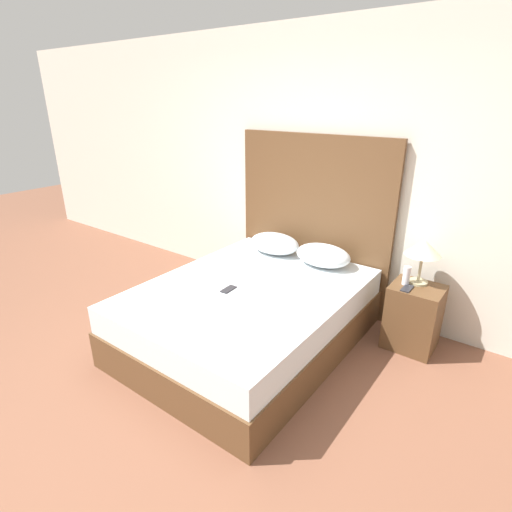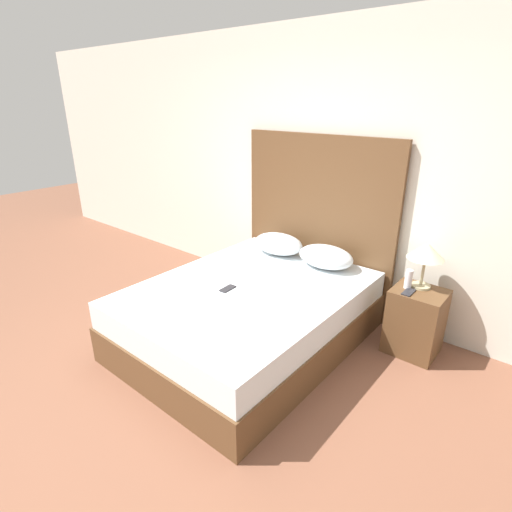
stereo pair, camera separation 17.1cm
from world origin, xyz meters
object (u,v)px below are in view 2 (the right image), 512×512
at_px(bed, 248,315).
at_px(phone_on_bed, 228,289).
at_px(table_lamp, 426,252).
at_px(nightstand, 415,321).
at_px(phone_on_nightstand, 409,292).

distance_m(bed, phone_on_bed, 0.33).
bearing_deg(table_lamp, nightstand, -71.53).
bearing_deg(phone_on_bed, nightstand, 36.00).
bearing_deg(bed, phone_on_nightstand, 31.93).
relative_size(nightstand, table_lamp, 1.48).
distance_m(nightstand, phone_on_nightstand, 0.31).
xyz_separation_m(nightstand, phone_on_nightstand, (-0.06, -0.09, 0.29)).
distance_m(nightstand, table_lamp, 0.60).
distance_m(table_lamp, phone_on_nightstand, 0.35).
height_order(table_lamp, phone_on_nightstand, table_lamp).
xyz_separation_m(table_lamp, phone_on_nightstand, (-0.04, -0.17, -0.30)).
height_order(bed, nightstand, nightstand).
height_order(phone_on_bed, table_lamp, table_lamp).
height_order(bed, table_lamp, table_lamp).
bearing_deg(nightstand, table_lamp, 108.47).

